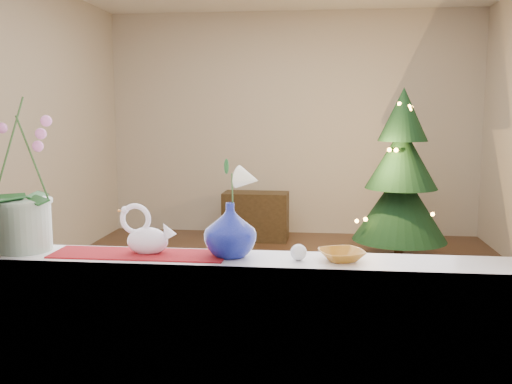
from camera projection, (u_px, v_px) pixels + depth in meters
ground at (277, 295)px, 4.70m from camera, size 5.00×5.00×0.00m
wall_back at (293, 124)px, 6.97m from camera, size 4.50×0.10×2.70m
wall_front at (227, 150)px, 2.05m from camera, size 4.50×0.10×2.70m
wall_left at (9, 129)px, 4.76m from camera, size 0.10×5.00×2.70m
window_apron at (230, 383)px, 2.21m from camera, size 2.20×0.08×0.88m
windowsill at (233, 262)px, 2.24m from camera, size 2.20×0.26×0.04m
window_frame at (228, 52)px, 2.03m from camera, size 2.22×0.06×1.60m
runner at (139, 254)px, 2.28m from camera, size 0.70×0.20×0.01m
orchid_pot at (20, 166)px, 2.30m from camera, size 0.27×0.27×0.70m
swan at (147, 230)px, 2.28m from camera, size 0.24×0.13×0.19m
blue_vase at (230, 226)px, 2.23m from camera, size 0.24×0.24×0.25m
lily at (230, 171)px, 2.20m from camera, size 0.14×0.08×0.19m
paperweight at (299, 252)px, 2.19m from camera, size 0.08×0.08×0.06m
amber_dish at (342, 256)px, 2.19m from camera, size 0.19×0.19×0.04m
xmas_tree at (401, 175)px, 5.73m from camera, size 1.24×1.24×1.74m
side_table at (256, 216)px, 6.70m from camera, size 0.76×0.40×0.57m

